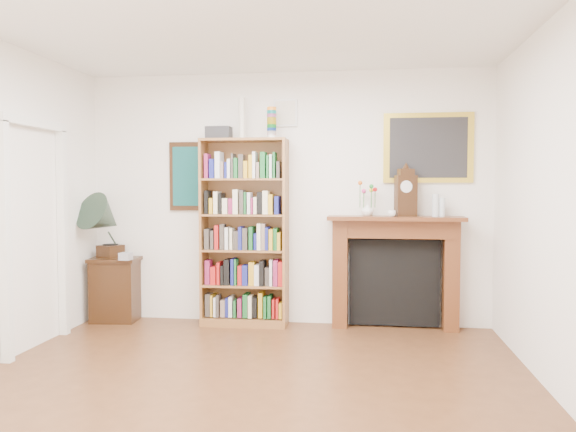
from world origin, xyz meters
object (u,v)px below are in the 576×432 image
Objects in this scene: cd_stack at (126,256)px; mantel_clock at (406,193)px; bottle_left at (435,205)px; bottle_right at (442,207)px; gramophone at (105,221)px; flower_vase at (367,210)px; side_cabinet at (115,289)px; teacup at (392,214)px; bookshelf at (244,221)px; fireplace at (395,262)px.

cd_stack is 3.13m from mantel_clock.
bottle_left reaches higher than bottle_right.
flower_vase is at bearing 26.83° from gramophone.
side_cabinet is 5.29× the size of flower_vase.
flower_vase reaches higher than side_cabinet.
gramophone is 2.92m from flower_vase.
flower_vase is at bearing 178.09° from bottle_left.
mantel_clock is 0.27m from teacup.
gramophone is 3.63m from bottle_left.
flower_vase is 0.78m from bottle_right.
bookshelf is at bearing 27.54° from gramophone.
gramophone is at bearing 164.52° from mantel_clock.
bookshelf reaches higher than gramophone.
cd_stack is at bearing -176.42° from bottle_right.
teacup is 0.54m from bottle_right.
mantel_clock reaches higher than gramophone.
gramophone reaches higher than fireplace.
bottle_left is at bearing -18.78° from mantel_clock.
gramophone is (-3.21, -0.19, 0.43)m from fireplace.
cd_stack is (-1.30, -0.18, -0.38)m from bookshelf.
bookshelf reaches higher than fireplace.
mantel_clock reaches higher than flower_vase.
teacup is at bearing 24.57° from gramophone.
teacup is (0.25, -0.11, -0.03)m from flower_vase.
side_cabinet is at bearing 163.16° from mantel_clock.
mantel_clock is at bearing -4.11° from side_cabinet.
bottle_right is (0.53, 0.09, 0.07)m from teacup.
mantel_clock is 2.10× the size of bottle_left.
cd_stack is at bearing -43.01° from side_cabinet.
fireplace is at bearing 136.31° from mantel_clock.
bookshelf is 1.70m from fireplace.
bottle_right is (3.69, 0.14, 0.17)m from gramophone.
gramophone reaches higher than bottle_left.
fireplace is 1.94× the size of gramophone.
fireplace is 0.75m from mantel_clock.
teacup is (1.59, -0.06, 0.10)m from bookshelf.
mantel_clock reaches higher than cd_stack.
fireplace is at bearing 172.36° from bottle_left.
fireplace is 16.88× the size of teacup.
bookshelf is 11.83× the size of bottle_right.
bookshelf is 9.86× the size of bottle_left.
bottle_right is at bearing 9.86° from teacup.
teacup is at bearing -23.85° from flower_vase.
bottle_right is at bearing 0.01° from bookshelf.
bottle_left is (0.41, -0.06, 0.62)m from fireplace.
bottle_right reaches higher than cd_stack.
fireplace is 12.06× the size of cd_stack.
teacup is (3.09, -0.04, 0.89)m from side_cabinet.
bottle_left is (0.31, -0.00, -0.12)m from mantel_clock.
gramophone is 3.74× the size of bottle_right.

